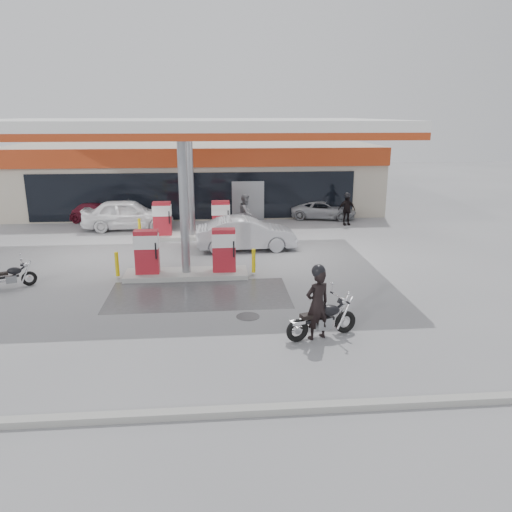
{
  "coord_description": "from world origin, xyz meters",
  "views": [
    {
      "loc": [
        1.05,
        -15.75,
        5.82
      ],
      "look_at": [
        2.45,
        0.34,
        1.2
      ],
      "focal_mm": 35.0,
      "sensor_mm": 36.0,
      "label": 1
    }
  ],
  "objects_px": {
    "biker_main": "(317,304)",
    "biker_walking": "(347,210)",
    "parked_motorcycle": "(11,277)",
    "sedan_white": "(128,214)",
    "parked_car_right": "(323,210)",
    "pump_island_far": "(192,223)",
    "pump_island_near": "(186,258)",
    "parked_car_left": "(100,213)",
    "attendant": "(246,213)",
    "hatchback_silver": "(246,234)",
    "main_motorcycle": "(323,320)"
  },
  "relations": [
    {
      "from": "parked_car_left",
      "to": "parked_car_right",
      "type": "xyz_separation_m",
      "value": [
        12.52,
        0.0,
        -0.05
      ]
    },
    {
      "from": "biker_main",
      "to": "biker_walking",
      "type": "bearing_deg",
      "value": -130.38
    },
    {
      "from": "pump_island_near",
      "to": "sedan_white",
      "type": "distance_m",
      "value": 8.88
    },
    {
      "from": "parked_motorcycle",
      "to": "attendant",
      "type": "bearing_deg",
      "value": 18.51
    },
    {
      "from": "parked_car_left",
      "to": "hatchback_silver",
      "type": "bearing_deg",
      "value": -106.93
    },
    {
      "from": "parked_car_left",
      "to": "biker_walking",
      "type": "relative_size",
      "value": 2.34
    },
    {
      "from": "attendant",
      "to": "parked_car_left",
      "type": "bearing_deg",
      "value": 89.83
    },
    {
      "from": "pump_island_near",
      "to": "biker_main",
      "type": "bearing_deg",
      "value": -56.5
    },
    {
      "from": "attendant",
      "to": "hatchback_silver",
      "type": "height_order",
      "value": "attendant"
    },
    {
      "from": "biker_main",
      "to": "pump_island_far",
      "type": "bearing_deg",
      "value": -94.68
    },
    {
      "from": "biker_main",
      "to": "parked_car_right",
      "type": "xyz_separation_m",
      "value": [
        3.6,
        15.63,
        -0.46
      ]
    },
    {
      "from": "pump_island_near",
      "to": "parked_car_left",
      "type": "relative_size",
      "value": 1.33
    },
    {
      "from": "sedan_white",
      "to": "parked_car_right",
      "type": "xyz_separation_m",
      "value": [
        10.72,
        1.79,
        -0.28
      ]
    },
    {
      "from": "parked_car_left",
      "to": "biker_walking",
      "type": "xyz_separation_m",
      "value": [
        13.39,
        -1.8,
        0.26
      ]
    },
    {
      "from": "sedan_white",
      "to": "parked_car_left",
      "type": "distance_m",
      "value": 2.55
    },
    {
      "from": "biker_walking",
      "to": "parked_car_left",
      "type": "bearing_deg",
      "value": 166.32
    },
    {
      "from": "biker_walking",
      "to": "parked_motorcycle",
      "type": "bearing_deg",
      "value": -153.65
    },
    {
      "from": "parked_car_left",
      "to": "attendant",
      "type": "bearing_deg",
      "value": -87.41
    },
    {
      "from": "main_motorcycle",
      "to": "parked_car_right",
      "type": "relative_size",
      "value": 0.56
    },
    {
      "from": "parked_motorcycle",
      "to": "parked_car_left",
      "type": "xyz_separation_m",
      "value": [
        0.78,
        10.78,
        0.17
      ]
    },
    {
      "from": "sedan_white",
      "to": "parked_car_left",
      "type": "height_order",
      "value": "sedan_white"
    },
    {
      "from": "biker_main",
      "to": "hatchback_silver",
      "type": "height_order",
      "value": "biker_main"
    },
    {
      "from": "main_motorcycle",
      "to": "hatchback_silver",
      "type": "distance_m",
      "value": 9.29
    },
    {
      "from": "pump_island_far",
      "to": "biker_main",
      "type": "bearing_deg",
      "value": -72.23
    },
    {
      "from": "parked_car_right",
      "to": "biker_walking",
      "type": "height_order",
      "value": "biker_walking"
    },
    {
      "from": "main_motorcycle",
      "to": "biker_walking",
      "type": "relative_size",
      "value": 1.24
    },
    {
      "from": "biker_walking",
      "to": "pump_island_far",
      "type": "bearing_deg",
      "value": -171.01
    },
    {
      "from": "parked_car_right",
      "to": "parked_motorcycle",
      "type": "bearing_deg",
      "value": 142.07
    },
    {
      "from": "pump_island_near",
      "to": "pump_island_far",
      "type": "xyz_separation_m",
      "value": [
        0.0,
        6.0,
        0.0
      ]
    },
    {
      "from": "attendant",
      "to": "hatchback_silver",
      "type": "distance_m",
      "value": 3.48
    },
    {
      "from": "pump_island_near",
      "to": "parked_car_right",
      "type": "relative_size",
      "value": 1.39
    },
    {
      "from": "biker_main",
      "to": "biker_walking",
      "type": "distance_m",
      "value": 14.54
    },
    {
      "from": "sedan_white",
      "to": "biker_main",
      "type": "bearing_deg",
      "value": -154.81
    },
    {
      "from": "pump_island_far",
      "to": "hatchback_silver",
      "type": "distance_m",
      "value": 3.43
    },
    {
      "from": "parked_motorcycle",
      "to": "biker_walking",
      "type": "relative_size",
      "value": 0.99
    },
    {
      "from": "main_motorcycle",
      "to": "parked_car_left",
      "type": "height_order",
      "value": "parked_car_left"
    },
    {
      "from": "pump_island_far",
      "to": "attendant",
      "type": "relative_size",
      "value": 2.65
    },
    {
      "from": "hatchback_silver",
      "to": "parked_car_right",
      "type": "height_order",
      "value": "hatchback_silver"
    },
    {
      "from": "pump_island_far",
      "to": "parked_motorcycle",
      "type": "bearing_deg",
      "value": -131.34
    },
    {
      "from": "main_motorcycle",
      "to": "hatchback_silver",
      "type": "xyz_separation_m",
      "value": [
        -1.46,
        9.17,
        0.24
      ]
    },
    {
      "from": "parked_motorcycle",
      "to": "hatchback_silver",
      "type": "distance_m",
      "value": 9.5
    },
    {
      "from": "parked_motorcycle",
      "to": "biker_walking",
      "type": "distance_m",
      "value": 16.78
    },
    {
      "from": "pump_island_near",
      "to": "hatchback_silver",
      "type": "bearing_deg",
      "value": 55.75
    },
    {
      "from": "pump_island_near",
      "to": "biker_main",
      "type": "xyz_separation_m",
      "value": [
        3.73,
        -5.63,
        0.26
      ]
    },
    {
      "from": "biker_main",
      "to": "hatchback_silver",
      "type": "relative_size",
      "value": 0.44
    },
    {
      "from": "biker_main",
      "to": "hatchback_silver",
      "type": "xyz_separation_m",
      "value": [
        -1.28,
        9.23,
        -0.25
      ]
    },
    {
      "from": "pump_island_near",
      "to": "pump_island_far",
      "type": "height_order",
      "value": "same"
    },
    {
      "from": "biker_main",
      "to": "parked_car_right",
      "type": "bearing_deg",
      "value": -125.43
    },
    {
      "from": "pump_island_near",
      "to": "parked_motorcycle",
      "type": "relative_size",
      "value": 3.15
    },
    {
      "from": "parked_motorcycle",
      "to": "attendant",
      "type": "relative_size",
      "value": 0.84
    }
  ]
}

